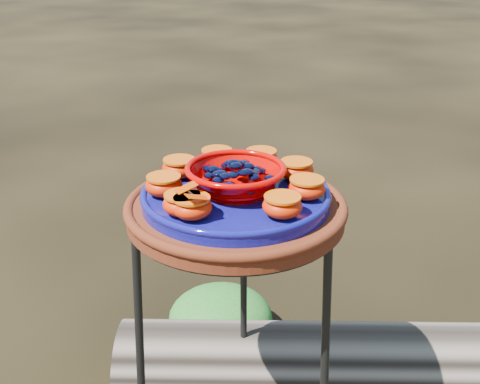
# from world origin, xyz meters

# --- Properties ---
(plant_stand) EXTENTS (0.44, 0.44, 0.70)m
(plant_stand) POSITION_xyz_m (0.00, 0.00, 0.35)
(plant_stand) COLOR black
(plant_stand) RESTS_ON ground
(terracotta_saucer) EXTENTS (0.41, 0.41, 0.03)m
(terracotta_saucer) POSITION_xyz_m (0.00, 0.00, 0.72)
(terracotta_saucer) COLOR #531E12
(terracotta_saucer) RESTS_ON plant_stand
(cobalt_plate) EXTENTS (0.35, 0.35, 0.02)m
(cobalt_plate) POSITION_xyz_m (0.00, 0.00, 0.74)
(cobalt_plate) COLOR #06045B
(cobalt_plate) RESTS_ON terracotta_saucer
(red_bowl) EXTENTS (0.17, 0.17, 0.05)m
(red_bowl) POSITION_xyz_m (0.00, 0.00, 0.78)
(red_bowl) COLOR #C70200
(red_bowl) RESTS_ON cobalt_plate
(glass_gems) EXTENTS (0.14, 0.14, 0.02)m
(glass_gems) POSITION_xyz_m (0.00, 0.00, 0.82)
(glass_gems) COLOR black
(glass_gems) RESTS_ON red_bowl
(orange_half_0) EXTENTS (0.07, 0.07, 0.04)m
(orange_half_0) POSITION_xyz_m (-0.06, -0.11, 0.78)
(orange_half_0) COLOR red
(orange_half_0) RESTS_ON cobalt_plate
(orange_half_1) EXTENTS (0.07, 0.07, 0.04)m
(orange_half_1) POSITION_xyz_m (0.09, -0.10, 0.78)
(orange_half_1) COLOR red
(orange_half_1) RESTS_ON cobalt_plate
(orange_half_2) EXTENTS (0.07, 0.07, 0.04)m
(orange_half_2) POSITION_xyz_m (0.13, -0.02, 0.78)
(orange_half_2) COLOR red
(orange_half_2) RESTS_ON cobalt_plate
(orange_half_3) EXTENTS (0.07, 0.07, 0.04)m
(orange_half_3) POSITION_xyz_m (0.11, 0.07, 0.78)
(orange_half_3) COLOR red
(orange_half_3) RESTS_ON cobalt_plate
(orange_half_4) EXTENTS (0.07, 0.07, 0.04)m
(orange_half_4) POSITION_xyz_m (0.04, 0.12, 0.78)
(orange_half_4) COLOR red
(orange_half_4) RESTS_ON cobalt_plate
(orange_half_5) EXTENTS (0.07, 0.07, 0.04)m
(orange_half_5) POSITION_xyz_m (-0.05, 0.12, 0.78)
(orange_half_5) COLOR red
(orange_half_5) RESTS_ON cobalt_plate
(orange_half_6) EXTENTS (0.07, 0.07, 0.04)m
(orange_half_6) POSITION_xyz_m (-0.12, 0.06, 0.78)
(orange_half_6) COLOR red
(orange_half_6) RESTS_ON cobalt_plate
(orange_half_7) EXTENTS (0.07, 0.07, 0.04)m
(orange_half_7) POSITION_xyz_m (-0.13, -0.03, 0.78)
(orange_half_7) COLOR red
(orange_half_7) RESTS_ON cobalt_plate
(orange_half_8) EXTENTS (0.07, 0.07, 0.04)m
(orange_half_8) POSITION_xyz_m (-0.08, -0.10, 0.78)
(orange_half_8) COLOR red
(orange_half_8) RESTS_ON cobalt_plate
(butterfly) EXTENTS (0.09, 0.08, 0.01)m
(butterfly) POSITION_xyz_m (-0.06, -0.11, 0.80)
(butterfly) COLOR #CE3700
(butterfly) RESTS_ON orange_half_0
(driftwood_log) EXTENTS (1.47, 0.47, 0.27)m
(driftwood_log) POSITION_xyz_m (0.40, 0.26, 0.14)
(driftwood_log) COLOR black
(driftwood_log) RESTS_ON ground
(foliage_back) EXTENTS (0.33, 0.33, 0.16)m
(foliage_back) POSITION_xyz_m (-0.10, 0.55, 0.08)
(foliage_back) COLOR #206322
(foliage_back) RESTS_ON ground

